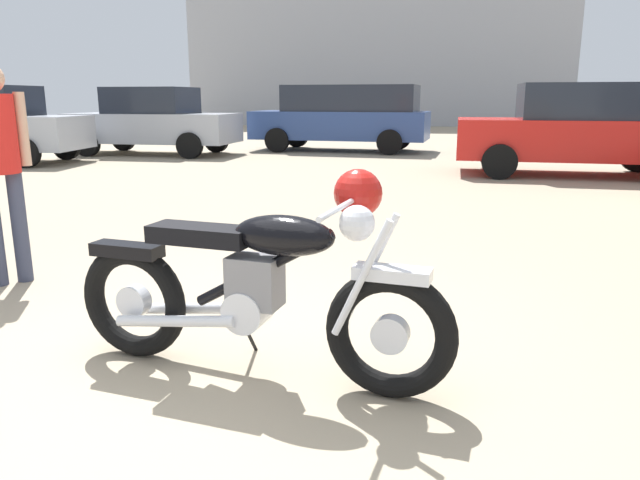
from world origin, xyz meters
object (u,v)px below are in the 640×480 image
Objects in this scene: silver_sedan_mid at (575,130)px; dark_sedan_left at (344,116)px; vintage_motorcycle at (263,284)px; white_estate_far at (153,121)px.

dark_sedan_left is (-4.76, 4.61, 0.10)m from silver_sedan_mid.
vintage_motorcycle is 0.48× the size of silver_sedan_mid.
silver_sedan_mid is 9.87m from white_estate_far.
silver_sedan_mid is at bearing 142.91° from dark_sedan_left.
dark_sedan_left is at bearing -39.72° from silver_sedan_mid.
vintage_motorcycle is 13.50m from dark_sedan_left.
vintage_motorcycle is 13.05m from white_estate_far.
dark_sedan_left is at bearing 23.73° from white_estate_far.
white_estate_far reaches higher than vintage_motorcycle.
white_estate_far is 0.88× the size of dark_sedan_left.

